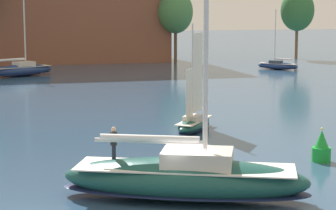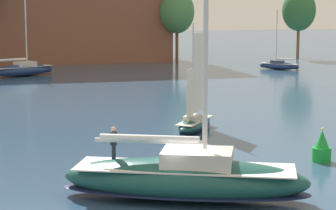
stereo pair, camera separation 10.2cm
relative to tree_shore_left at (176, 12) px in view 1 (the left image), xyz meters
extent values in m
plane|color=#2D4C6B|center=(-20.43, -72.34, -8.02)|extent=(400.00, 400.00, 0.00)
cylinder|color=brown|center=(0.00, 0.00, -4.93)|extent=(0.49, 0.49, 6.19)
ellipsoid|color=#477F47|center=(0.00, 0.00, 0.04)|extent=(5.57, 5.57, 6.80)
cylinder|color=brown|center=(21.99, 1.41, -4.86)|extent=(0.51, 0.51, 6.32)
ellipsoid|color=#336B38|center=(21.99, 1.41, 0.21)|extent=(5.69, 5.69, 6.95)
ellipsoid|color=#194C47|center=(-20.43, -72.34, -7.03)|extent=(12.02, 7.69, 1.99)
ellipsoid|color=#19234C|center=(-20.43, -72.34, -7.57)|extent=(12.14, 7.77, 0.24)
cube|color=silver|center=(-20.43, -72.34, -6.45)|extent=(10.52, 6.65, 0.06)
cube|color=beige|center=(-19.90, -72.57, -6.01)|extent=(3.92, 3.41, 0.82)
cylinder|color=silver|center=(-19.58, -72.71, 0.88)|extent=(0.23, 0.23, 14.61)
cylinder|color=silver|center=(-21.99, -71.65, -5.25)|extent=(4.90, 2.29, 0.20)
cylinder|color=white|center=(-21.99, -71.65, -5.11)|extent=(4.46, 2.19, 0.32)
cylinder|color=#232838|center=(-23.49, -70.57, -6.00)|extent=(0.26, 0.26, 0.85)
cylinder|color=#262628|center=(-23.49, -70.57, -5.25)|extent=(0.45, 0.45, 0.65)
sphere|color=tan|center=(-23.49, -70.57, -4.80)|extent=(0.24, 0.24, 0.24)
ellipsoid|color=#194C47|center=(-14.78, -56.06, -7.54)|extent=(4.57, 5.48, 0.96)
ellipsoid|color=#19234C|center=(-14.78, -56.06, -7.81)|extent=(4.62, 5.54, 0.11)
cube|color=beige|center=(-14.78, -56.06, -7.25)|extent=(3.97, 4.79, 0.06)
cube|color=beige|center=(-14.95, -56.28, -7.02)|extent=(1.82, 1.92, 0.39)
cylinder|color=silver|center=(-15.05, -56.42, -3.70)|extent=(0.11, 0.11, 7.03)
cylinder|color=silver|center=(-14.30, -55.39, -6.66)|extent=(1.56, 2.11, 0.10)
cube|color=silver|center=(-14.36, -55.48, -3.77)|extent=(1.39, 1.91, 5.77)
cube|color=silver|center=(-15.47, -57.00, -5.29)|extent=(0.74, 1.02, 3.87)
ellipsoid|color=navy|center=(-25.04, -14.52, -7.26)|extent=(9.14, 6.25, 1.52)
ellipsoid|color=#19234C|center=(-25.04, -14.52, -7.68)|extent=(9.24, 6.32, 0.18)
cube|color=beige|center=(-25.04, -14.52, -6.81)|extent=(8.00, 5.41, 0.06)
cube|color=beige|center=(-24.64, -14.32, -6.47)|extent=(3.03, 2.69, 0.63)
cylinder|color=silver|center=(-24.40, -14.20, -1.17)|extent=(0.18, 0.18, 11.21)
cylinder|color=silver|center=(-26.20, -15.10, -5.88)|extent=(3.68, 1.94, 0.15)
cylinder|color=white|center=(-26.20, -15.10, -5.78)|extent=(3.36, 1.84, 0.24)
ellipsoid|color=navy|center=(10.86, -15.17, -7.50)|extent=(5.33, 5.75, 1.04)
ellipsoid|color=#19234C|center=(10.86, -15.17, -7.79)|extent=(5.38, 5.81, 0.13)
cube|color=#BCB7A8|center=(10.86, -15.17, -7.18)|extent=(4.64, 5.01, 0.06)
cube|color=#333D4C|center=(10.66, -14.94, -6.94)|extent=(2.04, 2.08, 0.43)
cylinder|color=silver|center=(10.54, -14.80, -3.32)|extent=(0.12, 0.12, 7.67)
cylinder|color=silver|center=(11.45, -15.84, -6.54)|extent=(1.89, 2.15, 0.10)
cylinder|color=white|center=(11.45, -15.84, -6.47)|extent=(1.76, 1.98, 0.17)
cylinder|color=green|center=(-10.47, -67.16, -7.60)|extent=(1.12, 1.12, 0.84)
cone|color=green|center=(-10.47, -67.16, -6.67)|extent=(0.84, 0.84, 1.03)
sphere|color=#F2F266|center=(-10.47, -67.16, -6.07)|extent=(0.16, 0.16, 0.16)
camera|label=1|loc=(-29.19, -100.98, 1.08)|focal=70.00mm
camera|label=2|loc=(-29.09, -101.01, 1.08)|focal=70.00mm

